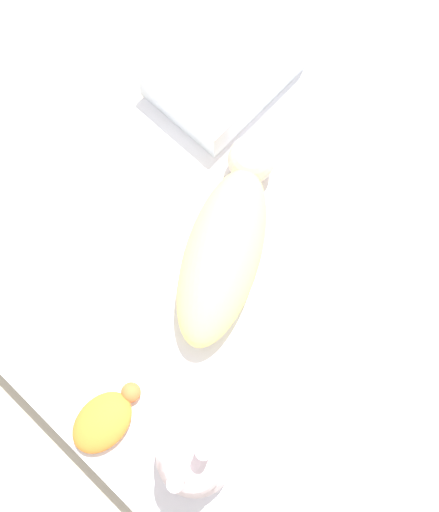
% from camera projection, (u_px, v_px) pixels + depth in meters
% --- Properties ---
extents(ground_plane, '(12.00, 12.00, 0.00)m').
position_uv_depth(ground_plane, '(217.00, 270.00, 1.75)').
color(ground_plane, '#B2A893').
extents(bed_mattress, '(1.21, 0.97, 0.14)m').
position_uv_depth(bed_mattress, '(217.00, 264.00, 1.68)').
color(bed_mattress, white).
rests_on(bed_mattress, ground_plane).
extents(swaddled_baby, '(0.58, 0.40, 0.17)m').
position_uv_depth(swaddled_baby, '(226.00, 243.00, 1.54)').
color(swaddled_baby, '#EFDB7F').
rests_on(swaddled_baby, bed_mattress).
extents(pillow, '(0.39, 0.29, 0.11)m').
position_uv_depth(pillow, '(223.00, 71.00, 1.70)').
color(pillow, white).
rests_on(pillow, bed_mattress).
extents(bunny_plush, '(0.19, 0.19, 0.39)m').
position_uv_depth(bunny_plush, '(195.00, 457.00, 1.36)').
color(bunny_plush, silver).
rests_on(bunny_plush, bed_mattress).
extents(turtle_plush, '(0.21, 0.12, 0.06)m').
position_uv_depth(turtle_plush, '(105.00, 420.00, 1.48)').
color(turtle_plush, orange).
rests_on(turtle_plush, bed_mattress).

